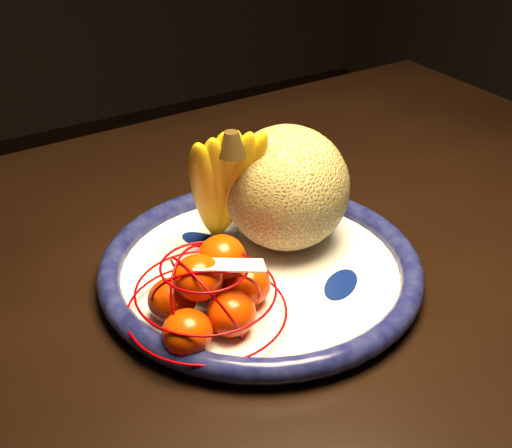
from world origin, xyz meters
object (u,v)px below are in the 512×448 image
banana_bunch (223,182)px  mandarin_bag (209,293)px  dining_table (173,365)px  fruit_bowl (260,269)px  cantaloupe (287,188)px

banana_bunch → mandarin_bag: 0.14m
dining_table → fruit_bowl: (0.11, -0.01, 0.10)m
dining_table → banana_bunch: (0.10, 0.05, 0.19)m
dining_table → cantaloupe: size_ratio=10.95×
fruit_bowl → mandarin_bag: size_ratio=1.80×
fruit_bowl → banana_bunch: bearing=103.7°
mandarin_bag → fruit_bowl: bearing=27.9°
dining_table → mandarin_bag: 0.14m
cantaloupe → fruit_bowl: bearing=-148.0°
fruit_bowl → banana_bunch: size_ratio=2.07×
dining_table → cantaloupe: cantaloupe is taller
cantaloupe → dining_table: bearing=-170.4°
dining_table → banana_bunch: banana_bunch is taller
banana_bunch → dining_table: bearing=-142.4°
cantaloupe → banana_bunch: size_ratio=0.83×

